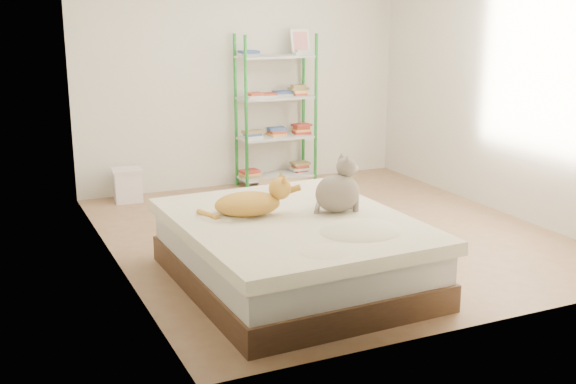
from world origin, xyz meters
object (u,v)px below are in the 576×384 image
bed (293,251)px  grey_cat (338,185)px  white_bin (128,185)px  shelf_unit (276,112)px  cardboard_box (285,201)px  orange_cat (247,201)px

bed → grey_cat: grey_cat is taller
bed → white_bin: (-0.61, 2.79, -0.08)m
shelf_unit → white_bin: bearing=-179.0°
grey_cat → cardboard_box: (0.27, 1.53, -0.54)m
cardboard_box → white_bin: 1.77m
grey_cat → cardboard_box: grey_cat is taller
grey_cat → shelf_unit: bearing=-13.5°
grey_cat → shelf_unit: size_ratio=0.24×
orange_cat → shelf_unit: (1.39, 2.64, 0.21)m
orange_cat → white_bin: bearing=107.0°
cardboard_box → bed: bearing=-88.7°
bed → cardboard_box: 1.67m
orange_cat → white_bin: (-0.33, 2.61, -0.44)m
bed → white_bin: size_ratio=5.81×
cardboard_box → shelf_unit: bearing=93.8°
bed → orange_cat: 0.50m
bed → shelf_unit: (1.11, 2.82, 0.58)m
cardboard_box → white_bin: size_ratio=1.83×
orange_cat → cardboard_box: orange_cat is taller
grey_cat → orange_cat: bearing=76.4°
orange_cat → white_bin: size_ratio=1.65×
orange_cat → grey_cat: bearing=-4.9°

